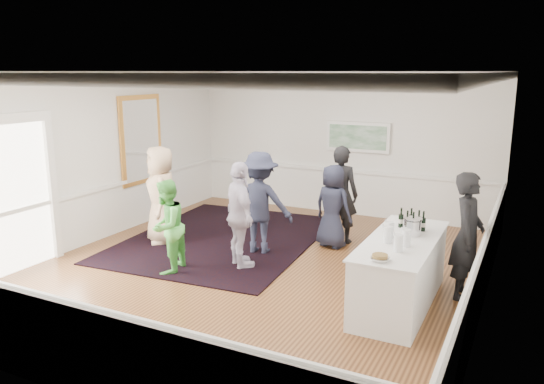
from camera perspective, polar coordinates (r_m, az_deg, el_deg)
The scene contains 23 objects.
floor at distance 8.92m, azimuth -1.51°, elevation -8.15°, with size 8.00×8.00×0.00m, color brown.
ceiling at distance 8.33m, azimuth -1.64°, elevation 12.87°, with size 7.00×8.00×0.02m, color white.
wall_left at distance 10.57m, azimuth -18.58°, elevation 3.50°, with size 0.02×8.00×3.20m, color white.
wall_right at distance 7.52m, azimuth 22.64°, elevation -0.42°, with size 0.02×8.00×3.20m, color white.
wall_back at distance 12.11m, azimuth 7.44°, elevation 5.17°, with size 7.00×0.02×3.20m, color white.
wall_front at distance 5.41m, azimuth -22.11°, elevation -5.33°, with size 7.00×0.02×3.20m, color white.
wainscoting at distance 8.76m, azimuth -1.53°, elevation -5.09°, with size 7.00×8.00×1.00m, color white, non-canonical shape.
mirror at distance 11.45m, azimuth -13.88°, elevation 5.48°, with size 0.05×1.25×1.85m.
doorway at distance 9.34m, azimuth -26.47°, elevation 0.51°, with size 0.10×1.78×2.56m.
landscape_painting at distance 11.91m, azimuth 9.20°, elevation 5.86°, with size 1.44×0.06×0.66m.
area_rug at distance 10.43m, azimuth -5.19°, elevation -4.99°, with size 3.40×4.47×0.02m, color black.
serving_table at distance 7.65m, azimuth 13.64°, elevation -8.32°, with size 0.90×2.36×0.96m.
bartender at distance 8.04m, azimuth 20.28°, elevation -4.44°, with size 0.67×0.44×1.84m, color black.
guest_tan at distance 10.18m, azimuth -11.84°, elevation -0.32°, with size 0.90×0.59×1.85m, color tan.
guest_green at distance 8.68m, azimuth -11.27°, elevation -3.68°, with size 0.74×0.58×1.53m, color #50B849.
guest_lilac at distance 8.72m, azimuth -3.46°, elevation -2.51°, with size 1.04×0.43×1.78m, color silver.
guest_dark_a at distance 9.41m, azimuth -1.33°, elevation -1.17°, with size 1.18×0.68×1.83m, color #202235.
guest_dark_b at distance 10.09m, azimuth 7.39°, elevation -0.24°, with size 0.68×0.44×1.86m, color black.
guest_navy at distance 9.81m, azimuth 6.54°, elevation -1.53°, with size 0.76×0.49×1.55m, color #202235.
wine_bottles at distance 7.92m, azimuth 14.87°, elevation -2.86°, with size 0.40×0.27×0.31m.
juice_pitchers at distance 7.21m, azimuth 13.12°, elevation -4.60°, with size 0.40×0.63×0.24m.
ice_bucket at distance 7.68m, azimuth 14.87°, elevation -3.67°, with size 0.26×0.26×0.24m, color silver.
nut_bowl at distance 6.60m, azimuth 11.53°, elevation -6.95°, with size 0.24×0.24×0.07m.
Camera 1 is at (3.94, -7.34, 3.20)m, focal length 35.00 mm.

